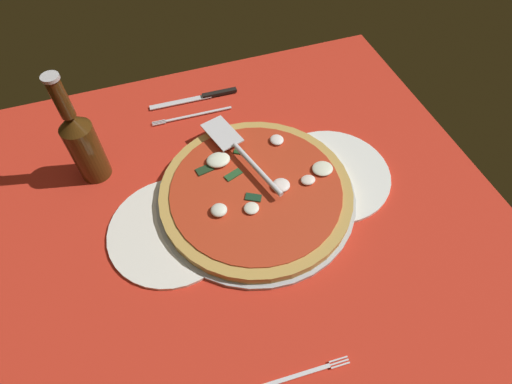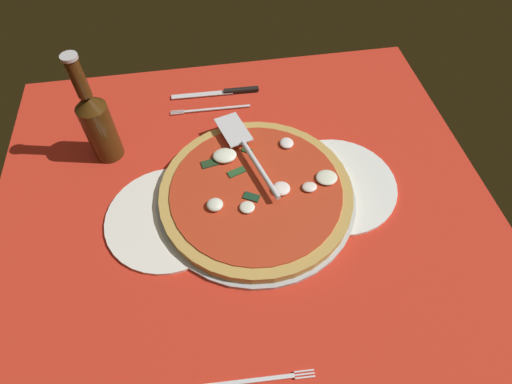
{
  "view_description": "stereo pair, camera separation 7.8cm",
  "coord_description": "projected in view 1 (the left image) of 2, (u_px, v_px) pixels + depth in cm",
  "views": [
    {
      "loc": [
        -12.69,
        -38.69,
        64.79
      ],
      "look_at": [
        2.34,
        4.97,
        2.21
      ],
      "focal_mm": 28.47,
      "sensor_mm": 36.0,
      "label": 1
    },
    {
      "loc": [
        -5.16,
        -40.59,
        64.79
      ],
      "look_at": [
        2.34,
        4.97,
        2.21
      ],
      "focal_mm": 28.47,
      "sensor_mm": 36.0,
      "label": 2
    }
  ],
  "objects": [
    {
      "name": "ground_plane",
      "position": [
        253.0,
        223.0,
        0.77
      ],
      "size": [
        96.06,
        96.06,
        0.8
      ],
      "primitive_type": "cube",
      "color": "red"
    },
    {
      "name": "checker_pattern",
      "position": [
        253.0,
        222.0,
        0.76
      ],
      "size": [
        96.06,
        96.06,
        0.1
      ],
      "color": "white",
      "rests_on": "ground_plane"
    },
    {
      "name": "pizza_pan",
      "position": [
        256.0,
        197.0,
        0.79
      ],
      "size": [
        38.53,
        38.53,
        1.11
      ],
      "primitive_type": "cylinder",
      "color": "#B0B8BF",
      "rests_on": "ground_plane"
    },
    {
      "name": "dinner_plate_left",
      "position": [
        172.0,
        230.0,
        0.75
      ],
      "size": [
        23.42,
        23.42,
        1.0
      ],
      "primitive_type": "cylinder",
      "color": "white",
      "rests_on": "ground_plane"
    },
    {
      "name": "dinner_plate_right",
      "position": [
        331.0,
        174.0,
        0.82
      ],
      "size": [
        23.88,
        23.88,
        1.0
      ],
      "primitive_type": "cylinder",
      "color": "white",
      "rests_on": "ground_plane"
    },
    {
      "name": "pizza",
      "position": [
        256.0,
        191.0,
        0.78
      ],
      "size": [
        36.95,
        36.95,
        3.42
      ],
      "color": "tan",
      "rests_on": "pizza_pan"
    },
    {
      "name": "pizza_server",
      "position": [
        240.0,
        151.0,
        0.8
      ],
      "size": [
        9.85,
        24.15,
        1.0
      ],
      "rotation": [
        0.0,
        0.0,
        1.86
      ],
      "color": "silver",
      "rests_on": "pizza"
    },
    {
      "name": "place_setting_far",
      "position": [
        197.0,
        107.0,
        0.95
      ],
      "size": [
        21.28,
        12.48,
        1.4
      ],
      "rotation": [
        0.0,
        0.0,
        3.12
      ],
      "color": "white",
      "rests_on": "ground_plane"
    },
    {
      "name": "beer_bottle",
      "position": [
        83.0,
        143.0,
        0.76
      ],
      "size": [
        5.93,
        5.93,
        24.38
      ],
      "color": "#40260C",
      "rests_on": "ground_plane"
    }
  ]
}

